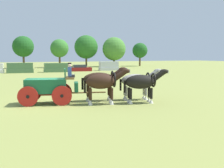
# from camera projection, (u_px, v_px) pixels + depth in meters

# --- Properties ---
(ground_plane) EXTENTS (220.00, 220.00, 0.00)m
(ground_plane) POSITION_uv_depth(u_px,v_px,m) (47.00, 104.00, 16.80)
(ground_plane) COLOR olive
(show_wagon) EXTENTS (5.58, 2.50, 2.64)m
(show_wagon) POSITION_uv_depth(u_px,v_px,m) (49.00, 86.00, 16.70)
(show_wagon) COLOR #195B38
(show_wagon) RESTS_ON ground
(draft_horse_rear_near) EXTENTS (3.11, 1.43, 2.31)m
(draft_horse_rear_near) POSITION_uv_depth(u_px,v_px,m) (101.00, 80.00, 17.84)
(draft_horse_rear_near) COLOR #331E14
(draft_horse_rear_near) RESTS_ON ground
(draft_horse_rear_off) EXTENTS (2.94, 1.40, 2.27)m
(draft_horse_rear_off) POSITION_uv_depth(u_px,v_px,m) (103.00, 82.00, 16.57)
(draft_horse_rear_off) COLOR #331E14
(draft_horse_rear_off) RESTS_ON ground
(draft_horse_lead_near) EXTENTS (3.01, 1.37, 2.18)m
(draft_horse_lead_near) POSITION_uv_depth(u_px,v_px,m) (137.00, 81.00, 18.25)
(draft_horse_lead_near) COLOR #9E998E
(draft_horse_lead_near) RESTS_ON ground
(draft_horse_lead_off) EXTENTS (2.97, 1.40, 2.22)m
(draft_horse_lead_off) POSITION_uv_depth(u_px,v_px,m) (142.00, 83.00, 16.97)
(draft_horse_lead_off) COLOR black
(draft_horse_lead_off) RESTS_ON ground
(parked_vehicle_c) EXTENTS (4.73, 2.20, 1.79)m
(parked_vehicle_c) POSITION_uv_depth(u_px,v_px,m) (20.00, 68.00, 46.45)
(parked_vehicle_c) COLOR #477047
(parked_vehicle_c) RESTS_ON ground
(parked_vehicle_d) EXTENTS (4.67, 2.28, 1.68)m
(parked_vehicle_d) POSITION_uv_depth(u_px,v_px,m) (56.00, 68.00, 48.69)
(parked_vehicle_d) COLOR #477047
(parked_vehicle_d) RESTS_ON ground
(parked_vehicle_e) EXTENTS (4.39, 2.16, 1.27)m
(parked_vehicle_e) POSITION_uv_depth(u_px,v_px,m) (80.00, 68.00, 51.48)
(parked_vehicle_e) COLOR maroon
(parked_vehicle_e) RESTS_ON ground
(parked_vehicle_f) EXTENTS (4.22, 2.18, 1.83)m
(parked_vehicle_f) POSITION_uv_depth(u_px,v_px,m) (109.00, 66.00, 54.27)
(parked_vehicle_f) COLOR silver
(parked_vehicle_f) RESTS_ON ground
(tree_d) EXTENTS (5.13, 5.13, 7.85)m
(tree_d) POSITION_uv_depth(u_px,v_px,m) (23.00, 47.00, 63.27)
(tree_d) COLOR brown
(tree_d) RESTS_ON ground
(tree_e) EXTENTS (4.67, 4.67, 7.28)m
(tree_e) POSITION_uv_depth(u_px,v_px,m) (59.00, 48.00, 66.58)
(tree_e) COLOR brown
(tree_e) RESTS_ON ground
(tree_f) EXTENTS (6.47, 6.47, 8.66)m
(tree_f) POSITION_uv_depth(u_px,v_px,m) (86.00, 47.00, 71.40)
(tree_f) COLOR brown
(tree_f) RESTS_ON ground
(tree_g) EXTENTS (6.49, 6.49, 8.17)m
(tree_g) POSITION_uv_depth(u_px,v_px,m) (114.00, 49.00, 72.05)
(tree_g) COLOR brown
(tree_g) RESTS_ON ground
(tree_h) EXTENTS (4.41, 4.41, 6.78)m
(tree_h) POSITION_uv_depth(u_px,v_px,m) (140.00, 51.00, 75.96)
(tree_h) COLOR brown
(tree_h) RESTS_ON ground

